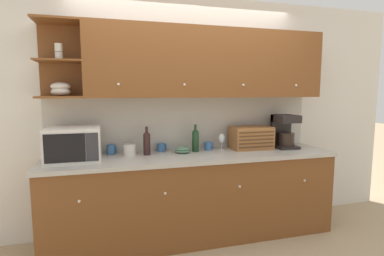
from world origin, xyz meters
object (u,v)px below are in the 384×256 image
(mug, at_px, (112,149))
(wine_bottle, at_px, (195,139))
(bowl_stack_on_counter, at_px, (183,150))
(storage_canister, at_px, (129,149))
(mug_blue_second, at_px, (161,147))
(bread_box, at_px, (251,138))
(mug_patterned_third, at_px, (208,146))
(wine_glass, at_px, (222,139))
(coffee_maker, at_px, (284,131))
(microwave, at_px, (74,144))
(second_wine_bottle, at_px, (147,142))

(mug, xyz_separation_m, wine_bottle, (0.89, -0.10, 0.08))
(wine_bottle, bearing_deg, bowl_stack_on_counter, -168.47)
(storage_canister, relative_size, mug_blue_second, 1.24)
(bread_box, bearing_deg, mug_patterned_third, 172.68)
(storage_canister, relative_size, wine_glass, 0.69)
(coffee_maker, bearing_deg, mug_blue_second, 173.35)
(bread_box, bearing_deg, wine_bottle, 178.29)
(microwave, xyz_separation_m, mug_blue_second, (0.88, 0.23, -0.12))
(bread_box, bearing_deg, bowl_stack_on_counter, -179.21)
(mug, bearing_deg, second_wine_bottle, -20.84)
(bread_box, distance_m, coffee_maker, 0.41)
(mug, bearing_deg, storage_canister, -34.02)
(wine_glass, bearing_deg, storage_canister, -178.64)
(microwave, height_order, wine_glass, microwave)
(wine_glass, distance_m, coffee_maker, 0.76)
(mug_blue_second, xyz_separation_m, wine_glass, (0.67, -0.11, 0.08))
(storage_canister, height_order, wine_glass, wine_glass)
(microwave, xyz_separation_m, wine_glass, (1.54, 0.13, -0.03))
(second_wine_bottle, distance_m, wine_bottle, 0.54)
(storage_canister, relative_size, mug_patterned_third, 1.28)
(mug, relative_size, mug_blue_second, 0.99)
(bowl_stack_on_counter, bearing_deg, mug, 170.15)
(storage_canister, bearing_deg, wine_glass, 1.36)
(mug, bearing_deg, microwave, -147.25)
(wine_bottle, height_order, coffee_maker, coffee_maker)
(mug, bearing_deg, mug_blue_second, 1.10)
(mug, distance_m, wine_glass, 1.20)
(microwave, xyz_separation_m, bread_box, (1.89, 0.10, -0.03))
(mug_patterned_third, bearing_deg, mug, 177.10)
(wine_bottle, bearing_deg, mug, 173.76)
(wine_bottle, height_order, bread_box, wine_bottle)
(mug_blue_second, bearing_deg, coffee_maker, -6.65)
(wine_bottle, height_order, mug_patterned_third, wine_bottle)
(bread_box, bearing_deg, microwave, -176.83)
(second_wine_bottle, height_order, wine_glass, second_wine_bottle)
(wine_bottle, xyz_separation_m, wine_glass, (0.31, 0.00, -0.01))
(wine_bottle, xyz_separation_m, mug_patterned_third, (0.17, 0.04, -0.09))
(bowl_stack_on_counter, xyz_separation_m, mug_patterned_third, (0.32, 0.07, 0.01))
(storage_canister, xyz_separation_m, second_wine_bottle, (0.18, -0.02, 0.07))
(mug, height_order, bread_box, bread_box)
(mug, xyz_separation_m, bread_box, (1.55, -0.12, 0.08))
(wine_bottle, relative_size, wine_glass, 1.61)
(storage_canister, relative_size, bowl_stack_on_counter, 0.74)
(microwave, height_order, second_wine_bottle, microwave)
(mug_patterned_third, bearing_deg, second_wine_bottle, -173.36)
(wine_glass, distance_m, bread_box, 0.35)
(bread_box, bearing_deg, second_wine_bottle, -179.14)
(microwave, distance_m, second_wine_bottle, 0.70)
(microwave, distance_m, mug, 0.42)
(wine_bottle, distance_m, bread_box, 0.66)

